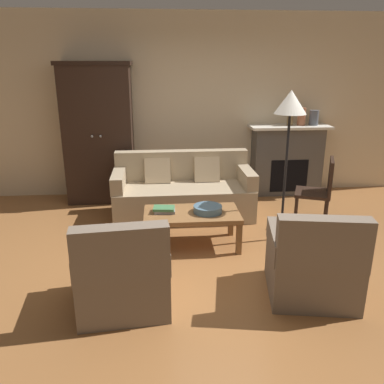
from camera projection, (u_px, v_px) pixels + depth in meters
The scene contains 15 objects.
ground_plane at pixel (208, 263), 4.29m from camera, with size 9.60×9.60×0.00m, color #9E6638.
back_wall at pixel (190, 106), 6.26m from camera, with size 7.20×0.10×2.80m, color beige.
fireplace at pixel (287, 159), 6.40m from camera, with size 1.26×0.48×1.12m.
armoire at pixel (99, 133), 5.95m from camera, with size 1.06×0.57×2.08m.
couch at pixel (183, 193), 5.57m from camera, with size 1.93×0.87×0.86m.
coffee_table at pixel (192, 217), 4.59m from camera, with size 1.10×0.60×0.42m.
fruit_bowl at pixel (208, 209), 4.56m from camera, with size 0.33×0.33×0.08m, color slate.
book_stack at pixel (164, 210), 4.56m from camera, with size 0.26×0.19×0.06m.
mantel_vase_bronze at pixel (290, 115), 6.16m from camera, with size 0.09×0.09×0.31m, color olive.
mantel_vase_terracotta at pixel (302, 117), 6.18m from camera, with size 0.13×0.13×0.27m, color #A86042.
mantel_vase_slate at pixel (314, 118), 6.21m from camera, with size 0.14×0.14×0.23m, color #565B66.
armchair_near_left at pixel (123, 275), 3.43m from camera, with size 0.84×0.84×0.88m.
armchair_near_right at pixel (313, 265), 3.60m from camera, with size 0.88×0.88×0.88m.
side_chair_wooden at pixel (320, 188), 5.15m from camera, with size 0.57×0.57×0.90m.
floor_lamp at pixel (290, 112), 4.39m from camera, with size 0.36×0.36×1.78m.
Camera 1 is at (-0.49, -3.80, 2.08)m, focal length 37.05 mm.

